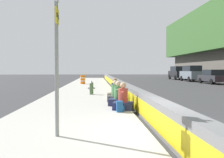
% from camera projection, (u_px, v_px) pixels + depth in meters
% --- Properties ---
extents(ground_plane, '(160.00, 160.00, 0.00)m').
position_uv_depth(ground_plane, '(165.00, 134.00, 6.35)').
color(ground_plane, '#353538').
rests_on(ground_plane, ground).
extents(sidewalk_strip, '(80.00, 4.40, 0.14)m').
position_uv_depth(sidewalk_strip, '(63.00, 134.00, 6.18)').
color(sidewalk_strip, '#A8A59E').
rests_on(sidewalk_strip, ground_plane).
extents(jersey_barrier, '(76.00, 0.45, 0.85)m').
position_uv_depth(jersey_barrier, '(165.00, 118.00, 6.34)').
color(jersey_barrier, slate).
rests_on(jersey_barrier, ground_plane).
extents(route_sign_post, '(0.44, 0.09, 3.60)m').
position_uv_depth(route_sign_post, '(57.00, 48.00, 5.60)').
color(route_sign_post, gray).
rests_on(route_sign_post, sidewalk_strip).
extents(fire_hydrant, '(0.26, 0.46, 0.88)m').
position_uv_depth(fire_hydrant, '(91.00, 87.00, 15.23)').
color(fire_hydrant, '#47663D').
rests_on(fire_hydrant, sidewalk_strip).
extents(seated_person_foreground, '(0.81, 0.89, 1.07)m').
position_uv_depth(seated_person_foreground, '(123.00, 101.00, 9.48)').
color(seated_person_foreground, '#23284C').
rests_on(seated_person_foreground, sidewalk_strip).
extents(seated_person_middle, '(0.84, 0.92, 1.07)m').
position_uv_depth(seated_person_middle, '(118.00, 98.00, 10.53)').
color(seated_person_middle, '#23284C').
rests_on(seated_person_middle, sidewalk_strip).
extents(seated_person_rear, '(0.72, 0.82, 1.05)m').
position_uv_depth(seated_person_rear, '(115.00, 95.00, 11.84)').
color(seated_person_rear, '#424247').
rests_on(seated_person_rear, sidewalk_strip).
extents(seated_person_far, '(0.76, 0.86, 1.10)m').
position_uv_depth(seated_person_far, '(115.00, 92.00, 13.10)').
color(seated_person_far, '#706651').
rests_on(seated_person_far, sidewalk_strip).
extents(backpack, '(0.32, 0.28, 0.40)m').
position_uv_depth(backpack, '(120.00, 107.00, 8.96)').
color(backpack, navy).
rests_on(backpack, sidewalk_strip).
extents(construction_barrel, '(0.54, 0.54, 0.95)m').
position_uv_depth(construction_barrel, '(83.00, 80.00, 26.52)').
color(construction_barrel, orange).
rests_on(construction_barrel, sidewalk_strip).
extents(parked_car_midline, '(4.53, 2.00, 1.71)m').
position_uv_depth(parked_car_midline, '(213.00, 77.00, 28.96)').
color(parked_car_midline, '#28282D').
rests_on(parked_car_midline, ground_plane).
extents(parked_car_far, '(4.81, 2.09, 2.28)m').
position_uv_depth(parked_car_far, '(192.00, 73.00, 35.22)').
color(parked_car_far, slate).
rests_on(parked_car_far, ground_plane).
extents(parked_car_farther, '(4.80, 2.07, 2.28)m').
position_uv_depth(parked_car_farther, '(178.00, 73.00, 41.74)').
color(parked_car_farther, black).
rests_on(parked_car_farther, ground_plane).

